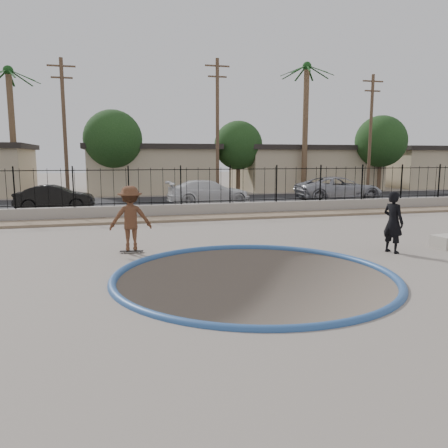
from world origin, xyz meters
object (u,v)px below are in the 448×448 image
Objects in this scene: car_b at (55,197)px; car_d at (339,189)px; skater at (131,221)px; skateboard at (132,251)px; car_c at (209,192)px; videographer at (393,222)px.

car_d reaches higher than car_b.
skater is at bearing 133.14° from car_d.
skateboard is (0.00, 0.00, -0.93)m from skater.
skateboard is at bearing -89.10° from skater.
videographer is at bearing -171.31° from car_c.
car_c reaches higher than skateboard.
car_d is at bearing -137.45° from skater.
videographer is 15.83m from car_d.
skater reaches higher than videographer.
car_d is (17.57, 0.58, 0.12)m from car_b.
videographer is 0.46× the size of car_b.
car_c is 8.82m from car_d.
videographer is at bearing -138.90° from car_b.
car_d is (14.08, 12.53, 0.78)m from skateboard.
videographer is at bearing -5.62° from skateboard.
videographer reaches higher than car_d.
videographer is at bearing 157.91° from car_d.
car_b is 17.58m from car_d.
car_c is (-2.49, 14.51, -0.17)m from videographer.
skater reaches higher than car_c.
car_c is at bearing 91.48° from car_d.
skater is at bearing -161.52° from car_b.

